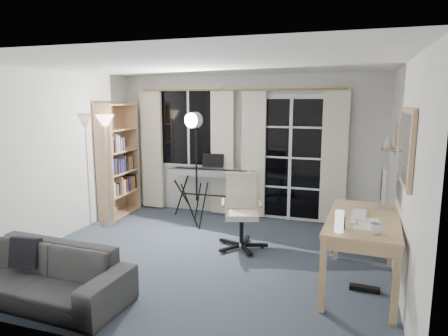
# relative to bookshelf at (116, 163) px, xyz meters

# --- Properties ---
(floor) EXTENTS (4.50, 4.00, 0.02)m
(floor) POSITION_rel_bookshelf_xyz_m (2.12, -1.29, -0.93)
(floor) COLOR #35404D
(floor) RESTS_ON ground
(window) EXTENTS (1.20, 0.08, 1.40)m
(window) POSITION_rel_bookshelf_xyz_m (1.07, 0.69, 0.58)
(window) COLOR white
(window) RESTS_ON floor
(french_door) EXTENTS (1.32, 0.09, 2.11)m
(french_door) POSITION_rel_bookshelf_xyz_m (2.87, 0.69, 0.11)
(french_door) COLOR white
(french_door) RESTS_ON floor
(curtains) EXTENTS (3.60, 0.07, 2.13)m
(curtains) POSITION_rel_bookshelf_xyz_m (1.99, 0.59, 0.18)
(curtains) COLOR gold
(curtains) RESTS_ON floor
(bookshelf) EXTENTS (0.35, 0.91, 1.94)m
(bookshelf) POSITION_rel_bookshelf_xyz_m (0.00, 0.00, 0.00)
(bookshelf) COLOR #A48056
(bookshelf) RESTS_ON floor
(torchiere_lamp) EXTENTS (0.29, 0.29, 1.76)m
(torchiere_lamp) POSITION_rel_bookshelf_xyz_m (0.20, -0.54, 0.50)
(torchiere_lamp) COLOR #B2B2B7
(torchiere_lamp) RESTS_ON floor
(keyboard_piano) EXTENTS (1.40, 0.72, 1.01)m
(keyboard_piano) POSITION_rel_bookshelf_xyz_m (1.58, 0.41, -0.16)
(keyboard_piano) COLOR black
(keyboard_piano) RESTS_ON floor
(studio_light) EXTENTS (0.38, 0.39, 1.84)m
(studio_light) POSITION_rel_bookshelf_xyz_m (1.53, -0.19, 0.56)
(studio_light) COLOR black
(studio_light) RESTS_ON floor
(office_chair) EXTENTS (0.70, 0.67, 1.01)m
(office_chair) POSITION_rel_bookshelf_xyz_m (2.44, -0.73, -0.33)
(office_chair) COLOR black
(office_chair) RESTS_ON floor
(desk) EXTENTS (0.78, 1.47, 0.77)m
(desk) POSITION_rel_bookshelf_xyz_m (4.00, -1.51, -0.24)
(desk) COLOR tan
(desk) RESTS_ON floor
(monitor) EXTENTS (0.19, 0.56, 0.48)m
(monitor) POSITION_rel_bookshelf_xyz_m (4.20, -1.06, 0.14)
(monitor) COLOR silver
(monitor) RESTS_ON desk
(desk_clutter) EXTENTS (0.48, 0.87, 0.98)m
(desk_clutter) POSITION_rel_bookshelf_xyz_m (3.93, -1.74, -0.31)
(desk_clutter) COLOR white
(desk_clutter) RESTS_ON desk
(mug) EXTENTS (0.13, 0.11, 0.13)m
(mug) POSITION_rel_bookshelf_xyz_m (4.10, -2.01, -0.09)
(mug) COLOR silver
(mug) RESTS_ON desk
(wall_mirror) EXTENTS (0.04, 0.94, 0.74)m
(wall_mirror) POSITION_rel_bookshelf_xyz_m (4.35, -1.64, 0.63)
(wall_mirror) COLOR #A48056
(wall_mirror) RESTS_ON floor
(framed_print) EXTENTS (0.03, 0.42, 0.32)m
(framed_print) POSITION_rel_bookshelf_xyz_m (4.35, -0.74, 0.68)
(framed_print) COLOR #A48056
(framed_print) RESTS_ON floor
(wall_shelf) EXTENTS (0.16, 0.30, 0.18)m
(wall_shelf) POSITION_rel_bookshelf_xyz_m (4.28, -0.24, 0.49)
(wall_shelf) COLOR #A48056
(wall_shelf) RESTS_ON floor
(sofa) EXTENTS (1.87, 0.62, 0.72)m
(sofa) POSITION_rel_bookshelf_xyz_m (0.94, -2.84, -0.56)
(sofa) COLOR #303033
(sofa) RESTS_ON floor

